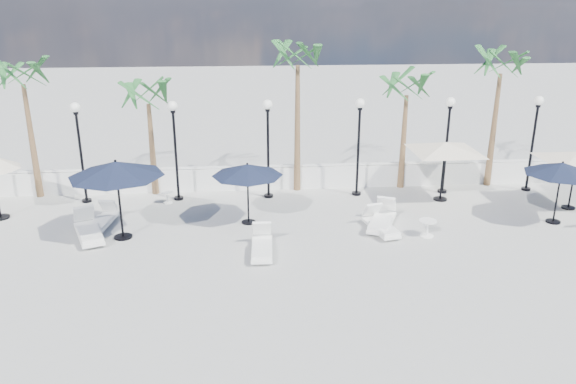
{
  "coord_description": "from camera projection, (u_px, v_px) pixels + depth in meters",
  "views": [
    {
      "loc": [
        -0.87,
        -14.28,
        7.5
      ],
      "look_at": [
        0.47,
        2.76,
        1.5
      ],
      "focal_mm": 35.0,
      "sensor_mm": 36.0,
      "label": 1
    }
  ],
  "objects": [
    {
      "name": "ground",
      "position": [
        279.0,
        274.0,
        15.98
      ],
      "size": [
        100.0,
        100.0,
        0.0
      ],
      "primitive_type": "plane",
      "color": "#A5A5A0",
      "rests_on": "ground"
    },
    {
      "name": "balustrade",
      "position": [
        267.0,
        178.0,
        22.88
      ],
      "size": [
        26.0,
        0.3,
        1.01
      ],
      "color": "silver",
      "rests_on": "ground"
    },
    {
      "name": "lamppost_1",
      "position": [
        79.0,
        139.0,
        20.75
      ],
      "size": [
        0.36,
        0.36,
        3.84
      ],
      "color": "black",
      "rests_on": "ground"
    },
    {
      "name": "lamppost_2",
      "position": [
        175.0,
        137.0,
        21.01
      ],
      "size": [
        0.36,
        0.36,
        3.84
      ],
      "color": "black",
      "rests_on": "ground"
    },
    {
      "name": "lamppost_3",
      "position": [
        268.0,
        135.0,
        21.27
      ],
      "size": [
        0.36,
        0.36,
        3.84
      ],
      "color": "black",
      "rests_on": "ground"
    },
    {
      "name": "lamppost_4",
      "position": [
        359.0,
        133.0,
        21.53
      ],
      "size": [
        0.36,
        0.36,
        3.84
      ],
      "color": "black",
      "rests_on": "ground"
    },
    {
      "name": "lamppost_5",
      "position": [
        448.0,
        132.0,
        21.79
      ],
      "size": [
        0.36,
        0.36,
        3.84
      ],
      "color": "black",
      "rests_on": "ground"
    },
    {
      "name": "lamppost_6",
      "position": [
        535.0,
        130.0,
        22.05
      ],
      "size": [
        0.36,
        0.36,
        3.84
      ],
      "color": "black",
      "rests_on": "ground"
    },
    {
      "name": "palm_0",
      "position": [
        23.0,
        81.0,
        20.67
      ],
      "size": [
        2.6,
        2.6,
        5.5
      ],
      "color": "brown",
      "rests_on": "ground"
    },
    {
      "name": "palm_1",
      "position": [
        148.0,
        100.0,
        21.27
      ],
      "size": [
        2.6,
        2.6,
        4.7
      ],
      "color": "brown",
      "rests_on": "ground"
    },
    {
      "name": "palm_2",
      "position": [
        298.0,
        62.0,
        21.24
      ],
      "size": [
        2.6,
        2.6,
        6.1
      ],
      "color": "brown",
      "rests_on": "ground"
    },
    {
      "name": "palm_3",
      "position": [
        407.0,
        91.0,
        21.94
      ],
      "size": [
        2.6,
        2.6,
        4.9
      ],
      "color": "brown",
      "rests_on": "ground"
    },
    {
      "name": "palm_4",
      "position": [
        501.0,
        70.0,
        21.96
      ],
      "size": [
        2.6,
        2.6,
        5.7
      ],
      "color": "brown",
      "rests_on": "ground"
    },
    {
      "name": "lounger_0",
      "position": [
        89.0,
        231.0,
        18.25
      ],
      "size": [
        1.43,
        2.22,
        0.8
      ],
      "rotation": [
        0.0,
        0.0,
        0.39
      ],
      "color": "white",
      "rests_on": "ground"
    },
    {
      "name": "lounger_2",
      "position": [
        262.0,
        246.0,
        17.18
      ],
      "size": [
        0.71,
        1.94,
        0.72
      ],
      "rotation": [
        0.0,
        0.0,
        -0.04
      ],
      "color": "white",
      "rests_on": "ground"
    },
    {
      "name": "lounger_3",
      "position": [
        102.0,
        220.0,
        19.23
      ],
      "size": [
        0.8,
        1.84,
        0.67
      ],
      "rotation": [
        0.0,
        0.0,
        -0.13
      ],
      "color": "white",
      "rests_on": "ground"
    },
    {
      "name": "lounger_4",
      "position": [
        381.0,
        225.0,
        18.78
      ],
      "size": [
        0.98,
        1.97,
        0.71
      ],
      "rotation": [
        0.0,
        0.0,
        0.2
      ],
      "color": "white",
      "rests_on": "ground"
    },
    {
      "name": "lounger_5",
      "position": [
        382.0,
        220.0,
        19.15
      ],
      "size": [
        1.44,
        2.17,
        0.78
      ],
      "rotation": [
        0.0,
        0.0,
        -0.41
      ],
      "color": "white",
      "rests_on": "ground"
    },
    {
      "name": "side_table_1",
      "position": [
        167.0,
        196.0,
        21.36
      ],
      "size": [
        0.45,
        0.45,
        0.44
      ],
      "color": "white",
      "rests_on": "ground"
    },
    {
      "name": "side_table_2",
      "position": [
        427.0,
        227.0,
        18.38
      ],
      "size": [
        0.58,
        0.58,
        0.56
      ],
      "color": "white",
      "rests_on": "ground"
    },
    {
      "name": "parasol_navy_left",
      "position": [
        116.0,
        169.0,
        17.6
      ],
      "size": [
        3.02,
        3.02,
        2.66
      ],
      "color": "black",
      "rests_on": "ground"
    },
    {
      "name": "parasol_navy_mid",
      "position": [
        247.0,
        170.0,
        18.94
      ],
      "size": [
        2.44,
        2.44,
        2.19
      ],
      "color": "black",
      "rests_on": "ground"
    },
    {
      "name": "parasol_navy_right",
      "position": [
        562.0,
        169.0,
        18.98
      ],
      "size": [
        2.48,
        2.48,
        2.22
      ],
      "color": "black",
      "rests_on": "ground"
    },
    {
      "name": "parasol_cream_sq_b",
      "position": [
        445.0,
        143.0,
        21.03
      ],
      "size": [
        4.94,
        4.94,
        2.47
      ],
      "color": "black",
      "rests_on": "ground"
    }
  ]
}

